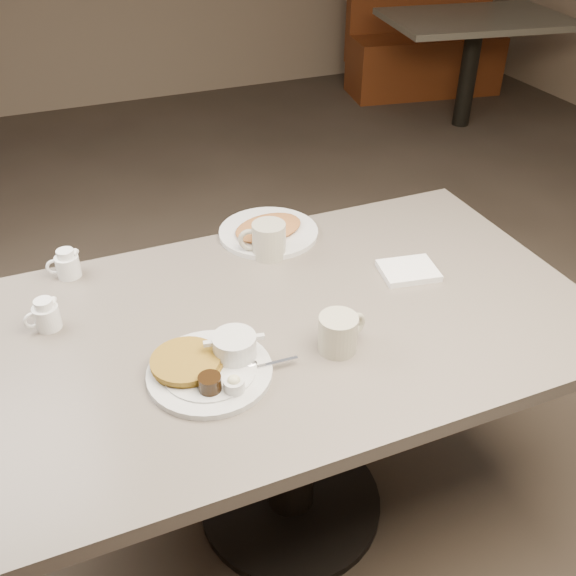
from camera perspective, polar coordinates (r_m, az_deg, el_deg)
name	(u,v)px	position (r m, az deg, el deg)	size (l,w,h in m)	color
room	(292,43)	(1.29, 0.36, 21.08)	(7.04, 8.04, 2.84)	#4C3F33
diner_table	(291,367)	(1.69, 0.26, -7.04)	(1.50, 0.90, 0.75)	slate
main_plate	(211,364)	(1.42, -6.87, -6.77)	(0.35, 0.32, 0.07)	silver
coffee_mug_near	(339,332)	(1.46, 4.58, -3.96)	(0.14, 0.11, 0.09)	#B8B49A
napkin	(408,271)	(1.76, 10.70, 1.53)	(0.17, 0.14, 0.02)	white
coffee_mug_far	(268,240)	(1.78, -1.84, 4.31)	(0.14, 0.12, 0.10)	#BCB8A2
creamer_left	(46,315)	(1.62, -20.82, -2.29)	(0.09, 0.07, 0.08)	white
creamer_right	(67,264)	(1.80, -19.14, 2.01)	(0.10, 0.08, 0.08)	white
hash_plate	(268,231)	(1.90, -1.76, 5.14)	(0.37, 0.37, 0.04)	silver
booth_back_right	(428,41)	(5.50, 12.40, 20.72)	(1.41, 1.58, 1.12)	brown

